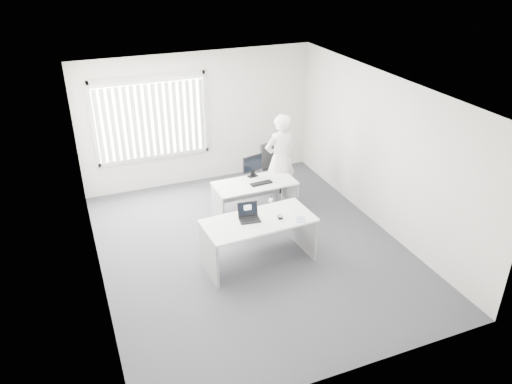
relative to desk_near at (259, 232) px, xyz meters
name	(u,v)px	position (x,y,z in m)	size (l,w,h in m)	color
ground	(252,248)	(0.04, 0.42, -0.58)	(6.00, 6.00, 0.00)	#4A4950
wall_back	(199,119)	(0.04, 3.42, 0.82)	(5.00, 0.02, 2.80)	silver
wall_front	(350,283)	(0.04, -2.58, 0.82)	(5.00, 0.02, 2.80)	silver
wall_left	(90,203)	(-2.46, 0.42, 0.82)	(0.02, 6.00, 2.80)	silver
wall_right	(382,153)	(2.54, 0.42, 0.82)	(0.02, 6.00, 2.80)	silver
ceiling	(251,90)	(0.04, 0.42, 2.22)	(5.00, 6.00, 0.02)	white
window	(151,119)	(-0.96, 3.38, 0.97)	(2.32, 0.06, 1.76)	beige
blinds	(152,121)	(-0.96, 3.32, 0.94)	(2.20, 0.10, 1.50)	white
desk_near	(259,232)	(0.00, 0.00, 0.00)	(1.82, 0.93, 0.81)	silver
desk_far	(255,192)	(0.53, 1.48, -0.08)	(1.55, 0.75, 0.70)	silver
office_chair	(274,177)	(1.27, 2.27, -0.25)	(0.77, 0.77, 1.06)	black
person	(280,159)	(1.21, 1.84, 0.34)	(0.68, 0.44, 1.85)	white
laptop	(250,214)	(-0.14, 0.04, 0.35)	(0.32, 0.29, 0.25)	black
paper_sheet	(282,219)	(0.35, -0.12, 0.23)	(0.29, 0.20, 0.00)	silver
mouse	(280,217)	(0.34, -0.07, 0.25)	(0.07, 0.12, 0.05)	#A6A6A8
booklet	(301,219)	(0.62, -0.25, 0.23)	(0.14, 0.19, 0.01)	white
keyboard	(261,183)	(0.62, 1.39, 0.13)	(0.42, 0.14, 0.02)	black
monitor	(253,166)	(0.59, 1.75, 0.33)	(0.43, 0.13, 0.43)	black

